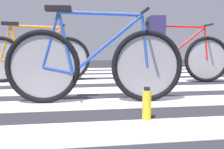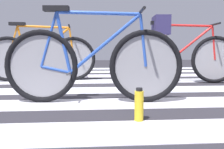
# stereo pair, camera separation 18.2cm
# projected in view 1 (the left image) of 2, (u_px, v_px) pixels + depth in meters

# --- Properties ---
(ground) EXTENTS (18.00, 14.00, 0.02)m
(ground) POSITION_uv_depth(u_px,v_px,m) (102.00, 89.00, 3.20)
(ground) COLOR #28272D
(crosswalk_markings) EXTENTS (5.45, 6.51, 0.00)m
(crosswalk_markings) POSITION_uv_depth(u_px,v_px,m) (107.00, 90.00, 3.05)
(crosswalk_markings) COLOR silver
(crosswalk_markings) RESTS_ON ground
(bicycle_1_of_3) EXTENTS (1.74, 0.52, 0.93)m
(bicycle_1_of_3) POSITION_uv_depth(u_px,v_px,m) (95.00, 64.00, 2.32)
(bicycle_1_of_3) COLOR black
(bicycle_1_of_3) RESTS_ON ground
(bicycle_2_of_3) EXTENTS (1.73, 0.52, 0.93)m
(bicycle_2_of_3) POSITION_uv_depth(u_px,v_px,m) (175.00, 58.00, 3.69)
(bicycle_2_of_3) COLOR black
(bicycle_2_of_3) RESTS_ON ground
(cyclist_2_of_3) EXTENTS (0.34, 0.43, 1.01)m
(cyclist_2_of_3) POSITION_uv_depth(u_px,v_px,m) (155.00, 40.00, 3.65)
(cyclist_2_of_3) COLOR beige
(cyclist_2_of_3) RESTS_ON ground
(bicycle_3_of_3) EXTENTS (1.74, 0.52, 0.93)m
(bicycle_3_of_3) POSITION_uv_depth(u_px,v_px,m) (35.00, 58.00, 3.76)
(bicycle_3_of_3) COLOR black
(bicycle_3_of_3) RESTS_ON ground
(water_bottle) EXTENTS (0.07, 0.07, 0.25)m
(water_bottle) POSITION_uv_depth(u_px,v_px,m) (147.00, 104.00, 1.78)
(water_bottle) COLOR gold
(water_bottle) RESTS_ON ground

